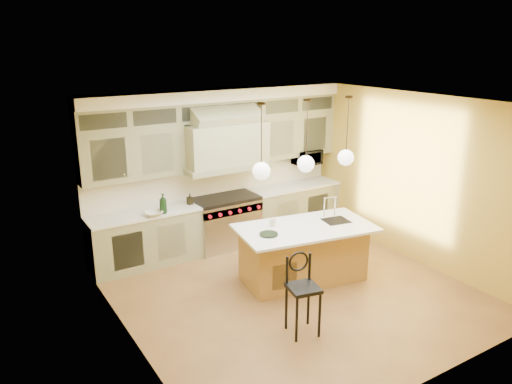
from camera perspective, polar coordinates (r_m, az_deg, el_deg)
floor at (r=7.85m, az=4.23°, el=-11.34°), size 5.00×5.00×0.00m
ceiling at (r=6.96m, az=4.76°, el=10.17°), size 5.00×5.00×0.00m
wall_back at (r=9.32m, az=-4.65°, el=2.86°), size 5.00×0.00×5.00m
wall_front at (r=5.61m, az=19.90°, el=-7.99°), size 5.00×0.00×5.00m
wall_left at (r=6.21m, az=-14.54°, el=-5.04°), size 0.00×5.00×5.00m
wall_right at (r=8.93m, az=17.53°, el=1.48°), size 0.00×5.00×5.00m
back_cabinetry at (r=9.10m, az=-3.87°, el=2.39°), size 5.00×0.77×2.90m
range at (r=9.31m, az=-3.49°, el=-3.36°), size 1.20×0.74×0.96m
kitchen_island at (r=8.07m, az=5.45°, el=-6.81°), size 2.29×1.49×1.35m
counter_stool at (r=6.62m, az=5.32°, el=-11.00°), size 0.45×0.45×1.10m
microwave at (r=10.14m, az=5.86°, el=3.99°), size 0.54×0.37×0.30m
oil_bottle_a at (r=8.44m, az=-10.58°, el=-1.30°), size 0.15×0.15×0.34m
oil_bottle_b at (r=8.84m, az=-7.58°, el=-0.80°), size 0.10×0.10×0.20m
fruit_bowl at (r=8.39m, az=-11.60°, el=-2.44°), size 0.32×0.32×0.07m
cup at (r=7.82m, az=1.91°, el=-3.56°), size 0.13×0.13×0.11m
pendant_left at (r=7.14m, az=0.61°, el=2.64°), size 0.26×0.26×1.11m
pendant_center at (r=7.59m, az=5.72°, el=3.43°), size 0.26×0.26×1.11m
pendant_right at (r=8.09m, az=10.23°, el=4.10°), size 0.26×0.26×1.11m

